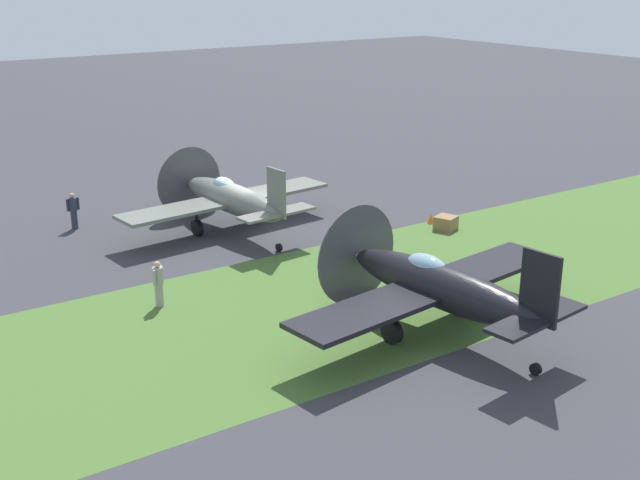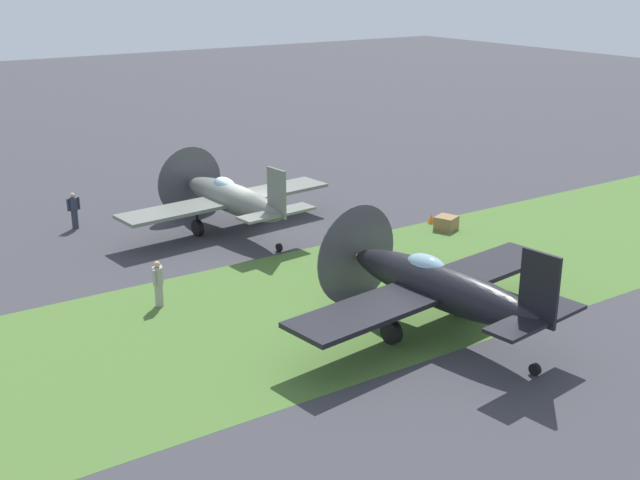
% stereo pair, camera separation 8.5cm
% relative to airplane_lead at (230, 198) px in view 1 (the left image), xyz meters
% --- Properties ---
extents(ground_plane, '(160.00, 160.00, 0.00)m').
position_rel_airplane_lead_xyz_m(ground_plane, '(0.89, -0.40, -1.60)').
color(ground_plane, '#38383D').
extents(grass_verge, '(120.00, 11.00, 0.01)m').
position_rel_airplane_lead_xyz_m(grass_verge, '(0.89, -9.55, -1.59)').
color(grass_verge, '#476B2D').
rests_on(grass_verge, ground).
extents(airplane_lead, '(10.74, 8.51, 3.81)m').
position_rel_airplane_lead_xyz_m(airplane_lead, '(0.00, 0.00, 0.00)').
color(airplane_lead, slate).
rests_on(airplane_lead, ground).
extents(airplane_wingman, '(11.50, 9.13, 4.08)m').
position_rel_airplane_lead_xyz_m(airplane_wingman, '(0.50, -13.64, 0.11)').
color(airplane_wingman, black).
rests_on(airplane_wingman, ground).
extents(ground_crew_chief, '(0.51, 0.44, 1.73)m').
position_rel_airplane_lead_xyz_m(ground_crew_chief, '(-6.32, -6.36, -0.68)').
color(ground_crew_chief, '#9E998E').
rests_on(ground_crew_chief, ground).
extents(ground_crew_mechanic, '(0.63, 0.38, 1.73)m').
position_rel_airplane_lead_xyz_m(ground_crew_mechanic, '(-5.94, 4.43, -0.68)').
color(ground_crew_mechanic, '#2D3342').
rests_on(ground_crew_mechanic, ground).
extents(fuel_drum, '(0.60, 0.60, 0.90)m').
position_rel_airplane_lead_xyz_m(fuel_drum, '(3.42, -7.08, -1.15)').
color(fuel_drum, maroon).
rests_on(fuel_drum, ground).
extents(supply_crate, '(1.17, 1.17, 0.64)m').
position_rel_airplane_lead_xyz_m(supply_crate, '(8.44, -5.43, -1.28)').
color(supply_crate, olive).
rests_on(supply_crate, ground).
extents(runway_marker_cone, '(0.36, 0.36, 0.44)m').
position_rel_airplane_lead_xyz_m(runway_marker_cone, '(8.51, -4.30, -1.38)').
color(runway_marker_cone, orange).
rests_on(runway_marker_cone, ground).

